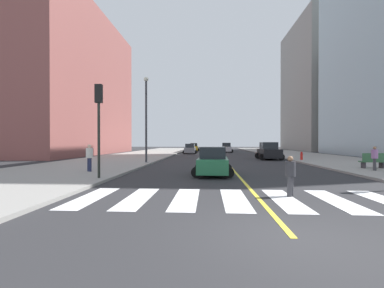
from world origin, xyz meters
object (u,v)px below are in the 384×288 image
car_yellow_second (194,147)px  park_bench (373,161)px  pedestrian_crossing (290,174)px  pedestrian_walking_west (89,156)px  street_lamp (146,112)px  traffic_light_far_corner (99,113)px  car_black_fourth (269,151)px  car_silver_nearest (226,148)px  car_gray_fifth (190,149)px  fire_hydrant (302,156)px  pedestrian_waiting_east (375,157)px  car_green_third (213,162)px

car_yellow_second → park_bench: bearing=-70.6°
pedestrian_crossing → pedestrian_walking_west: bearing=-84.2°
street_lamp → park_bench: bearing=-15.1°
pedestrian_walking_west → traffic_light_far_corner: bearing=166.2°
car_black_fourth → pedestrian_walking_west: (-15.14, -15.45, 0.17)m
car_silver_nearest → car_gray_fifth: bearing=48.8°
car_black_fourth → traffic_light_far_corner: (-13.19, -18.62, 2.73)m
car_gray_fifth → pedestrian_crossing: car_gray_fifth is taller
pedestrian_walking_west → car_yellow_second: bearing=-51.3°
traffic_light_far_corner → fire_hydrant: size_ratio=5.70×
car_black_fourth → pedestrian_crossing: bearing=79.9°
park_bench → pedestrian_waiting_east: pedestrian_waiting_east is taller
pedestrian_waiting_east → car_black_fourth: bearing=-131.0°
car_yellow_second → park_bench: 44.17m
car_black_fourth → pedestrian_waiting_east: bearing=107.2°
car_yellow_second → pedestrian_crossing: bearing=-84.1°
car_black_fourth → pedestrian_waiting_east: car_black_fourth is taller
pedestrian_waiting_east → pedestrian_walking_west: size_ratio=0.92×
car_gray_fifth → pedestrian_waiting_east: (14.61, -28.40, 0.23)m
fire_hydrant → pedestrian_waiting_east: bearing=-83.5°
car_yellow_second → car_black_fourth: bearing=-71.4°
fire_hydrant → car_gray_fifth: bearing=127.4°
pedestrian_crossing → pedestrian_waiting_east: bearing=174.2°
pedestrian_crossing → street_lamp: street_lamp is taller
fire_hydrant → street_lamp: bearing=-164.9°
car_black_fourth → traffic_light_far_corner: size_ratio=0.92×
car_silver_nearest → traffic_light_far_corner: traffic_light_far_corner is taller
car_yellow_second → traffic_light_far_corner: size_ratio=0.82×
car_black_fourth → fire_hydrant: (2.90, -2.76, -0.39)m
car_yellow_second → car_gray_fifth: (0.11, -14.55, -0.02)m
car_green_third → park_bench: 12.60m
park_bench → pedestrian_waiting_east: size_ratio=1.11×
pedestrian_waiting_east → street_lamp: size_ratio=0.20×
pedestrian_walking_west → car_green_third: bearing=-139.1°
car_black_fourth → traffic_light_far_corner: 22.98m
car_green_third → pedestrian_walking_west: bearing=178.3°
car_silver_nearest → car_black_fourth: 22.08m
traffic_light_far_corner → pedestrian_walking_west: bearing=121.7°
car_silver_nearest → car_black_fourth: bearing=102.4°
car_gray_fifth → pedestrian_waiting_east: pedestrian_waiting_east is taller
car_black_fourth → park_bench: car_black_fourth is taller
pedestrian_crossing → traffic_light_far_corner: bearing=-74.6°
street_lamp → car_yellow_second: bearing=85.8°
car_gray_fifth → fire_hydrant: 22.02m
pedestrian_waiting_east → fire_hydrant: (-1.24, 10.91, -0.48)m
car_green_third → fire_hydrant: 16.49m
car_yellow_second → street_lamp: 36.73m
car_gray_fifth → park_bench: 30.92m
car_yellow_second → car_gray_fifth: size_ratio=1.03×
car_yellow_second → fire_hydrant: (13.48, -32.05, -0.28)m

